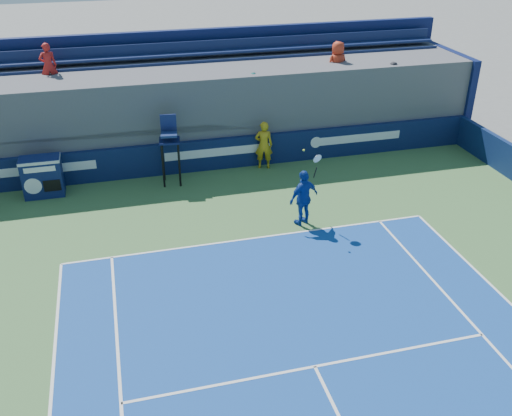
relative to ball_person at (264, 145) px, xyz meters
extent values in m
imported|color=gold|center=(0.00, 0.00, 0.00)|extent=(0.75, 0.58, 1.82)
cube|color=white|center=(-1.66, -4.88, -0.90)|extent=(10.97, 0.07, 0.00)
cube|color=white|center=(-1.66, -10.37, -0.90)|extent=(8.23, 0.07, 0.00)
cube|color=#0B1740|center=(-1.66, 0.33, -0.32)|extent=(20.40, 0.20, 1.20)
cube|color=white|center=(-7.66, 0.23, -0.20)|extent=(3.20, 0.01, 0.32)
cube|color=white|center=(-1.66, 0.23, -0.20)|extent=(4.00, 0.01, 0.32)
cube|color=white|center=(3.84, 0.23, -0.20)|extent=(3.60, 0.01, 0.32)
cylinder|color=white|center=(2.14, 0.22, -0.20)|extent=(0.44, 0.01, 0.44)
cube|color=#0F1B4D|center=(-7.82, -0.34, -0.22)|extent=(1.30, 0.70, 1.40)
cube|color=silver|center=(-7.82, -0.34, 0.41)|extent=(1.32, 0.72, 0.10)
cylinder|color=white|center=(-8.12, -0.70, -0.37)|extent=(0.56, 0.02, 0.56)
cube|color=black|center=(-7.52, -0.70, -0.42)|extent=(0.55, 0.02, 0.40)
cube|color=white|center=(-7.82, -0.70, 0.20)|extent=(1.00, 0.01, 0.18)
cylinder|color=black|center=(-3.81, -0.73, -0.12)|extent=(0.08, 0.08, 1.60)
cylinder|color=black|center=(-3.25, -0.80, -0.12)|extent=(0.08, 0.08, 1.60)
cylinder|color=black|center=(-3.74, -0.18, -0.12)|extent=(0.08, 0.08, 1.60)
cylinder|color=black|center=(-3.19, -0.24, -0.12)|extent=(0.08, 0.08, 1.60)
cube|color=#0E1546|center=(-3.50, -0.49, 0.71)|extent=(0.78, 0.78, 0.06)
cube|color=navy|center=(-3.51, -0.59, 0.96)|extent=(0.60, 0.51, 0.08)
cube|color=#141D4D|center=(-3.47, -0.23, 1.26)|extent=(0.55, 0.13, 0.60)
imported|color=#123798|center=(0.07, -4.40, -0.01)|extent=(1.15, 0.81, 1.81)
cylinder|color=black|center=(0.42, -4.35, 0.78)|extent=(0.08, 0.16, 0.39)
torus|color=silver|center=(0.44, -4.41, 1.26)|extent=(0.31, 0.20, 0.29)
cylinder|color=white|center=(0.44, -4.41, 1.26)|extent=(0.26, 0.15, 0.24)
sphere|color=#EAF235|center=(-0.04, -4.54, 1.63)|extent=(0.07, 0.07, 0.07)
cube|color=#4C4C50|center=(-1.66, 2.23, 0.77)|extent=(20.40, 3.60, 3.38)
cube|color=#4C4C50|center=(-1.66, 0.88, 0.55)|extent=(20.40, 0.90, 0.55)
cube|color=#131F48|center=(-1.66, 0.78, 1.03)|extent=(20.00, 0.45, 0.08)
cube|color=#131F48|center=(-1.66, 1.03, 1.23)|extent=(20.00, 0.06, 0.45)
cube|color=#4C4C50|center=(-1.66, 1.78, 1.10)|extent=(20.40, 0.90, 0.55)
cube|color=#131F48|center=(-1.66, 1.68, 1.58)|extent=(20.00, 0.45, 0.08)
cube|color=#131F48|center=(-1.66, 1.93, 1.78)|extent=(20.00, 0.06, 0.45)
cube|color=#4C4C50|center=(-1.66, 2.68, 1.65)|extent=(20.40, 0.90, 0.55)
cube|color=#131F48|center=(-1.66, 2.58, 2.13)|extent=(20.00, 0.45, 0.08)
cube|color=#131F48|center=(-1.66, 2.83, 2.33)|extent=(20.00, 0.06, 0.45)
cube|color=#4C4C50|center=(-1.66, 3.58, 2.20)|extent=(20.40, 0.90, 0.55)
cube|color=#131F48|center=(-1.66, 3.48, 2.68)|extent=(20.00, 0.45, 0.08)
cube|color=#131F48|center=(-1.66, 3.73, 2.88)|extent=(20.00, 0.06, 0.45)
cube|color=#0C1647|center=(-1.66, 4.18, 1.28)|extent=(20.80, 0.30, 4.40)
cube|color=#0C1647|center=(8.69, 2.23, 0.78)|extent=(0.30, 3.90, 3.40)
imported|color=gold|center=(-8.24, 0.83, 1.62)|extent=(0.84, 0.70, 1.54)
imported|color=white|center=(-3.85, 0.83, 1.62)|extent=(1.07, 0.73, 1.54)
imported|color=#17817C|center=(-0.16, 0.83, 1.67)|extent=(0.97, 0.41, 1.65)
imported|color=#B03019|center=(3.42, 1.73, 2.31)|extent=(0.98, 0.72, 1.83)
imported|color=black|center=(5.33, 0.83, 1.70)|extent=(0.64, 0.44, 1.70)
imported|color=#AF1D19|center=(-7.31, 2.63, 2.76)|extent=(0.64, 0.47, 1.62)
camera|label=1|loc=(-5.19, -18.96, 7.99)|focal=40.00mm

